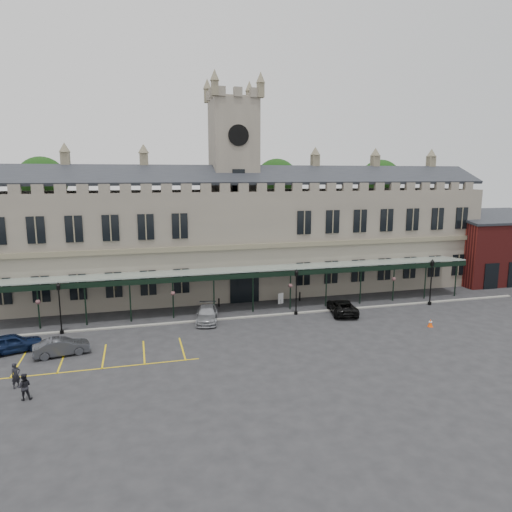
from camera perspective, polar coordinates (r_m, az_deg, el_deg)
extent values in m
plane|color=#242426|center=(40.26, 2.22, -9.90)|extent=(140.00, 140.00, 0.00)
cube|color=#6B6559|center=(53.90, -2.73, 1.80)|extent=(60.00, 10.00, 12.00)
cube|color=#645D48|center=(48.87, -1.45, 1.19)|extent=(60.00, 0.35, 0.50)
cube|color=black|center=(50.89, -2.20, 10.13)|extent=(60.00, 4.77, 2.20)
cube|color=black|center=(55.78, -3.34, 10.11)|extent=(60.00, 4.77, 2.20)
cube|color=black|center=(49.79, -1.45, -3.69)|extent=(3.20, 0.18, 3.80)
cube|color=#6B6559|center=(53.41, -2.77, 7.12)|extent=(5.00, 5.00, 22.00)
cylinder|color=silver|center=(51.01, -2.22, 14.85)|extent=(2.20, 0.12, 2.20)
cylinder|color=black|center=(50.94, -2.20, 14.86)|extent=(2.30, 0.04, 2.30)
cube|color=black|center=(50.84, -2.18, 9.23)|extent=(1.40, 0.12, 2.80)
cube|color=#8C9E93|center=(47.50, -0.93, -1.64)|extent=(50.00, 4.00, 0.40)
cube|color=black|center=(45.66, -0.32, -2.44)|extent=(50.00, 0.18, 0.50)
cube|color=#5C1716|center=(67.47, 27.42, 0.63)|extent=(12.00, 8.00, 8.00)
cube|color=black|center=(66.96, 27.74, 4.43)|extent=(12.40, 8.36, 1.47)
cube|color=gray|center=(45.25, 0.16, -7.53)|extent=(60.00, 0.40, 0.12)
cylinder|color=#332314|center=(62.58, -24.70, 2.04)|extent=(0.70, 0.70, 12.00)
sphere|color=black|center=(62.11, -25.18, 8.44)|extent=(6.00, 6.00, 6.00)
cylinder|color=#332314|center=(64.55, 2.55, 3.17)|extent=(0.70, 0.70, 12.00)
sphere|color=black|center=(64.09, 2.60, 9.40)|extent=(6.00, 6.00, 6.00)
cylinder|color=#332314|center=(70.97, 15.00, 3.47)|extent=(0.70, 0.70, 12.00)
sphere|color=black|center=(70.55, 15.26, 9.12)|extent=(6.00, 6.00, 6.00)
cylinder|color=black|center=(44.10, -23.10, -8.72)|extent=(0.36, 0.36, 0.30)
cylinder|color=black|center=(43.57, -23.27, -6.41)|extent=(0.12, 0.12, 4.00)
cube|color=black|center=(43.04, -23.47, -3.66)|extent=(0.28, 0.28, 0.40)
cone|color=black|center=(42.96, -23.50, -3.20)|extent=(0.44, 0.44, 0.30)
cylinder|color=black|center=(46.14, 5.01, -7.11)|extent=(0.36, 0.36, 0.30)
cylinder|color=black|center=(45.63, 5.05, -4.89)|extent=(0.12, 0.12, 4.00)
cube|color=black|center=(45.12, 5.09, -2.25)|extent=(0.28, 0.28, 0.40)
cone|color=black|center=(45.05, 5.10, -1.81)|extent=(0.44, 0.44, 0.30)
cylinder|color=black|center=(52.70, 20.87, -5.54)|extent=(0.39, 0.39, 0.32)
cylinder|color=black|center=(52.22, 21.01, -3.43)|extent=(0.13, 0.13, 4.32)
cube|color=black|center=(51.76, 21.17, -0.93)|extent=(0.30, 0.30, 0.43)
cone|color=black|center=(51.69, 21.20, -0.52)|extent=(0.47, 0.47, 0.32)
cube|color=#FB4A07|center=(45.35, 20.94, -8.23)|extent=(0.39, 0.39, 0.04)
cone|color=#FB4A07|center=(45.25, 20.96, -7.82)|extent=(0.45, 0.45, 0.72)
cylinder|color=silver|center=(45.22, 20.97, -7.70)|extent=(0.30, 0.30, 0.10)
cylinder|color=black|center=(49.72, 3.10, -5.70)|extent=(0.06, 0.06, 0.49)
cube|color=silver|center=(49.63, 3.11, -5.32)|extent=(0.66, 0.27, 1.17)
cylinder|color=black|center=(48.74, -4.66, -5.81)|extent=(0.16, 0.16, 0.88)
cylinder|color=black|center=(50.96, 5.49, -5.05)|extent=(0.18, 0.18, 0.99)
imported|color=#0B1734|center=(41.13, -28.22, -9.59)|extent=(4.76, 3.07, 1.51)
imported|color=#33363B|center=(38.93, -23.12, -10.39)|extent=(4.32, 2.22, 1.36)
imported|color=gray|center=(43.95, -6.15, -7.26)|extent=(2.86, 5.12, 1.40)
imported|color=black|center=(46.92, 10.71, -6.24)|extent=(3.34, 5.49, 1.42)
imported|color=black|center=(34.54, -27.83, -13.07)|extent=(0.73, 0.73, 1.71)
imported|color=black|center=(32.63, -26.99, -14.36)|extent=(0.88, 0.71, 1.71)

